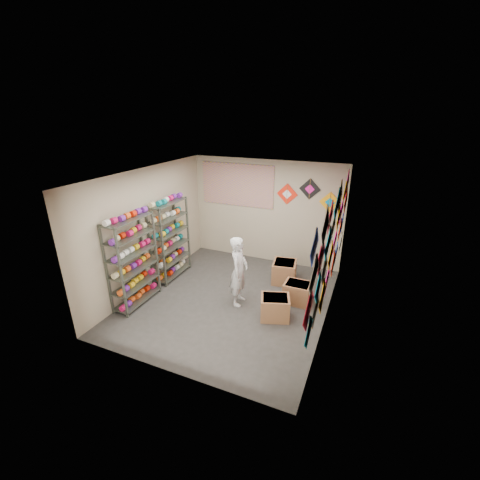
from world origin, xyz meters
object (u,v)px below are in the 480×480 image
at_px(shelf_rack_front, 133,262).
at_px(carton_c, 284,272).
at_px(shelf_rack_back, 170,240).
at_px(shopkeeper, 239,271).
at_px(carton_b, 297,293).
at_px(carton_a, 275,307).

relative_size(shelf_rack_front, carton_c, 3.26).
bearing_deg(shelf_rack_back, carton_c, 16.70).
relative_size(shelf_rack_front, shelf_rack_back, 1.00).
height_order(shopkeeper, carton_b, shopkeeper).
height_order(carton_a, carton_b, carton_a).
bearing_deg(carton_b, shelf_rack_back, -178.82).
bearing_deg(shelf_rack_front, shopkeeper, 22.56).
relative_size(shelf_rack_back, carton_b, 3.48).
bearing_deg(shopkeeper, shelf_rack_back, 70.80).
bearing_deg(shelf_rack_front, carton_b, 23.11).
bearing_deg(carton_a, shelf_rack_front, 173.20).
distance_m(shelf_rack_front, carton_b, 3.47).
height_order(shelf_rack_back, shopkeeper, shelf_rack_back).
xyz_separation_m(shelf_rack_front, carton_a, (2.85, 0.61, -0.72)).
distance_m(shelf_rack_front, shelf_rack_back, 1.30).
distance_m(carton_a, carton_c, 1.49).
bearing_deg(carton_a, shelf_rack_back, 147.52).
relative_size(shelf_rack_back, carton_a, 3.44).
distance_m(shelf_rack_front, carton_a, 3.00).
height_order(shelf_rack_front, carton_c, shelf_rack_front).
bearing_deg(carton_a, carton_c, 79.91).
relative_size(shopkeeper, carton_c, 2.56).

